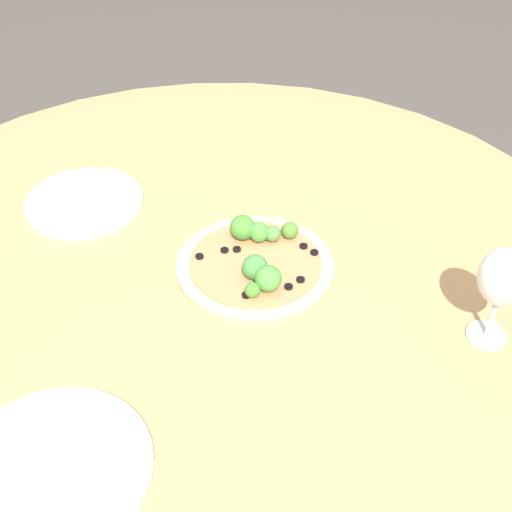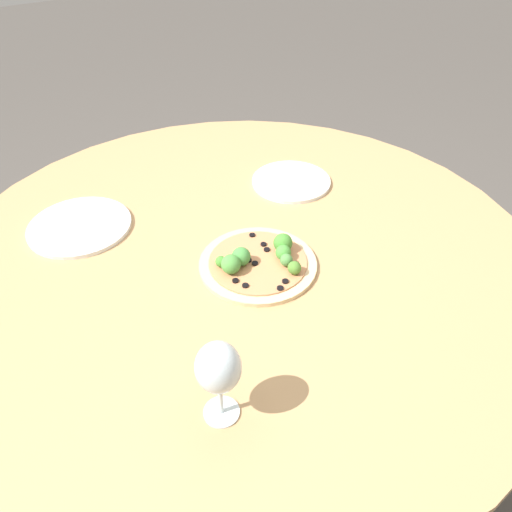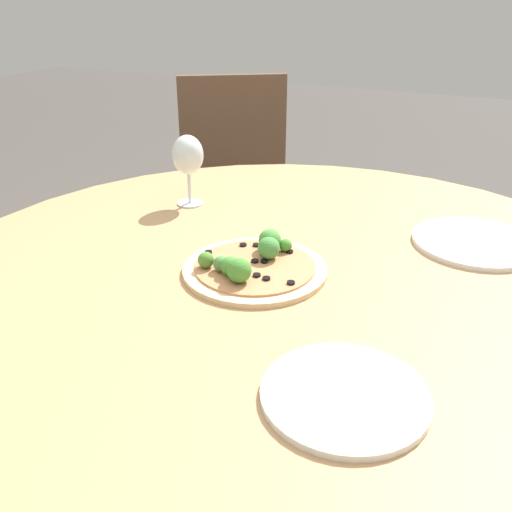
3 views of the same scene
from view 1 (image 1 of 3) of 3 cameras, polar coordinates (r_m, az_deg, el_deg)
The scene contains 6 objects.
ground_plane at distance 1.71m, azimuth -2.50°, elevation -19.57°, with size 12.00×12.00×0.00m, color #4C4742.
dining_table at distance 1.20m, azimuth -3.38°, elevation -3.42°, with size 1.39×1.39×0.71m.
pizza at distance 1.17m, azimuth 0.07°, elevation -0.53°, with size 0.26×0.26×0.06m.
wine_glass at distance 1.04m, azimuth 19.18°, elevation -1.74°, with size 0.07×0.07×0.16m.
plate_near at distance 0.95m, azimuth -15.90°, elevation -16.01°, with size 0.25×0.25×0.01m.
plate_far at distance 1.35m, azimuth -13.59°, elevation 4.24°, with size 0.22×0.22×0.01m.
Camera 1 is at (0.85, -0.19, 1.48)m, focal length 50.00 mm.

